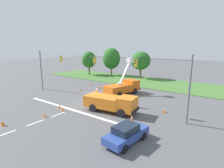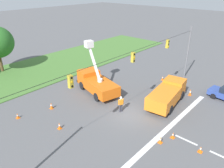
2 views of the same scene
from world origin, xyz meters
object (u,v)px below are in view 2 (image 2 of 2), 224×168
object	(u,v)px
road_worker	(121,103)
traffic_cone_lane_edge_a	(51,106)
traffic_cone_far_right	(190,92)
traffic_cone_far_left	(59,126)
utility_truck_bucket_lift	(96,82)
traffic_cone_mid_left	(201,149)
traffic_cone_lane_edge_b	(163,78)
traffic_cone_foreground_left	(173,135)
traffic_cone_foreground_right	(18,116)
utility_truck_support_near	(167,94)
traffic_cone_mid_right	(160,140)

from	to	relation	value
road_worker	traffic_cone_lane_edge_a	distance (m)	7.47
traffic_cone_far_right	traffic_cone_far_left	bearing A→B (deg)	156.64
utility_truck_bucket_lift	traffic_cone_mid_left	bearing A→B (deg)	-98.16
traffic_cone_lane_edge_b	traffic_cone_far_left	world-z (taller)	traffic_cone_far_left
traffic_cone_foreground_left	traffic_cone_far_left	world-z (taller)	traffic_cone_far_left
traffic_cone_foreground_right	utility_truck_support_near	bearing A→B (deg)	-37.57
traffic_cone_foreground_left	traffic_cone_mid_right	size ratio (longest dim) A/B	0.93
traffic_cone_far_left	traffic_cone_lane_edge_b	bearing A→B (deg)	-5.17
utility_truck_support_near	traffic_cone_far_right	world-z (taller)	utility_truck_support_near
traffic_cone_lane_edge_a	traffic_cone_far_right	world-z (taller)	traffic_cone_far_right
traffic_cone_far_right	traffic_cone_foreground_right	bearing A→B (deg)	146.27
road_worker	traffic_cone_mid_right	distance (m)	5.92
traffic_cone_mid_left	traffic_cone_far_left	world-z (taller)	traffic_cone_far_left
utility_truck_bucket_lift	utility_truck_support_near	bearing A→B (deg)	-67.94
traffic_cone_lane_edge_a	traffic_cone_lane_edge_b	bearing A→B (deg)	-19.07
utility_truck_bucket_lift	traffic_cone_foreground_right	bearing A→B (deg)	169.46
traffic_cone_foreground_left	traffic_cone_far_right	world-z (taller)	traffic_cone_far_right
traffic_cone_lane_edge_b	traffic_cone_far_right	world-z (taller)	traffic_cone_far_right
road_worker	traffic_cone_far_left	xyz separation A→B (m)	(-6.07, 2.33, -0.67)
traffic_cone_foreground_right	traffic_cone_far_left	world-z (taller)	traffic_cone_far_left
traffic_cone_far_right	traffic_cone_lane_edge_a	bearing A→B (deg)	142.60
traffic_cone_lane_edge_b	road_worker	bearing A→B (deg)	-175.14
road_worker	traffic_cone_far_left	size ratio (longest dim) A/B	2.60
traffic_cone_foreground_left	road_worker	bearing A→B (deg)	87.24
utility_truck_bucket_lift	traffic_cone_mid_left	size ratio (longest dim) A/B	11.51
traffic_cone_far_right	traffic_cone_mid_left	bearing A→B (deg)	-151.77
road_worker	traffic_cone_mid_right	bearing A→B (deg)	-105.75
utility_truck_bucket_lift	traffic_cone_foreground_left	world-z (taller)	utility_truck_bucket_lift
utility_truck_support_near	traffic_cone_foreground_right	bearing A→B (deg)	142.43
traffic_cone_foreground_right	traffic_cone_lane_edge_a	world-z (taller)	traffic_cone_lane_edge_a
traffic_cone_lane_edge_a	traffic_cone_mid_right	bearing A→B (deg)	-75.90
traffic_cone_foreground_left	traffic_cone_far_left	size ratio (longest dim) A/B	0.87
road_worker	traffic_cone_foreground_left	world-z (taller)	road_worker
utility_truck_support_near	traffic_cone_far_right	distance (m)	3.87
traffic_cone_foreground_right	traffic_cone_lane_edge_a	size ratio (longest dim) A/B	0.78
traffic_cone_foreground_right	traffic_cone_lane_edge_b	world-z (taller)	traffic_cone_lane_edge_b
traffic_cone_mid_left	traffic_cone_far_left	xyz separation A→B (m)	(-5.62, 10.95, 0.05)
utility_truck_bucket_lift	traffic_cone_foreground_right	size ratio (longest dim) A/B	11.48
utility_truck_bucket_lift	traffic_cone_mid_left	xyz separation A→B (m)	(-1.97, -13.77, -1.04)
traffic_cone_lane_edge_b	traffic_cone_far_right	bearing A→B (deg)	-110.80
traffic_cone_foreground_left	traffic_cone_foreground_right	distance (m)	15.03
utility_truck_support_near	traffic_cone_foreground_left	distance (m)	6.12
utility_truck_bucket_lift	traffic_cone_lane_edge_b	size ratio (longest dim) A/B	10.70
traffic_cone_foreground_left	traffic_cone_lane_edge_b	xyz separation A→B (m)	(10.44, 7.00, 0.03)
traffic_cone_mid_right	traffic_cone_lane_edge_b	size ratio (longest dim) A/B	1.00
road_worker	traffic_cone_lane_edge_a	xyz separation A→B (m)	(-4.51, 5.93, -0.62)
traffic_cone_mid_left	traffic_cone_far_left	bearing A→B (deg)	117.16
utility_truck_bucket_lift	traffic_cone_far_right	distance (m)	11.37
utility_truck_bucket_lift	traffic_cone_foreground_left	distance (m)	11.48
traffic_cone_lane_edge_a	traffic_cone_far_right	bearing A→B (deg)	-37.40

